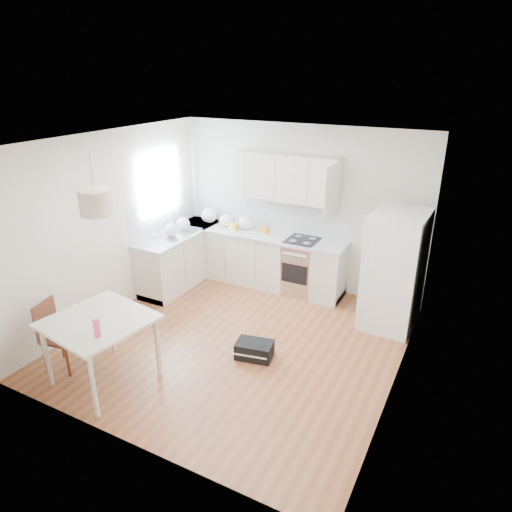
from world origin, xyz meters
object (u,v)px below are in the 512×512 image
Objects in this scene: dining_chair at (62,336)px; gym_bag at (254,350)px; dining_table at (99,327)px; refrigerator at (395,271)px.

dining_chair is 1.91× the size of gym_bag.
dining_chair reaches higher than dining_table.
gym_bag is at bearing 19.90° from dining_chair.
refrigerator is 1.40× the size of dining_table.
dining_chair is at bearing -136.21° from refrigerator.
dining_table is 0.71m from dining_chair.
dining_table is at bearing -130.50° from refrigerator.
dining_table is (-2.72, -2.90, -0.11)m from refrigerator.
refrigerator is 1.91× the size of dining_chair.
gym_bag is (-1.37, -1.66, -0.74)m from refrigerator.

